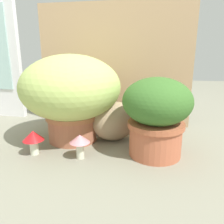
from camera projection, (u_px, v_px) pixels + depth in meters
name	position (u px, v px, depth m)	size (l,w,h in m)	color
ground_plane	(93.00, 153.00, 1.10)	(6.00, 6.00, 0.00)	gray
cardboard_backdrop	(114.00, 66.00, 1.46)	(1.01, 0.03, 0.79)	tan
grass_planter	(71.00, 92.00, 1.20)	(0.54, 0.54, 0.47)	#AF6649
leafy_planter	(156.00, 114.00, 1.03)	(0.32, 0.32, 0.38)	#B96142
cat	(117.00, 119.00, 1.24)	(0.38, 0.29, 0.32)	tan
mushroom_ornament_pink	(80.00, 141.00, 1.03)	(0.09, 0.09, 0.12)	beige
mushroom_ornament_red	(33.00, 138.00, 1.07)	(0.10, 0.10, 0.12)	silver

